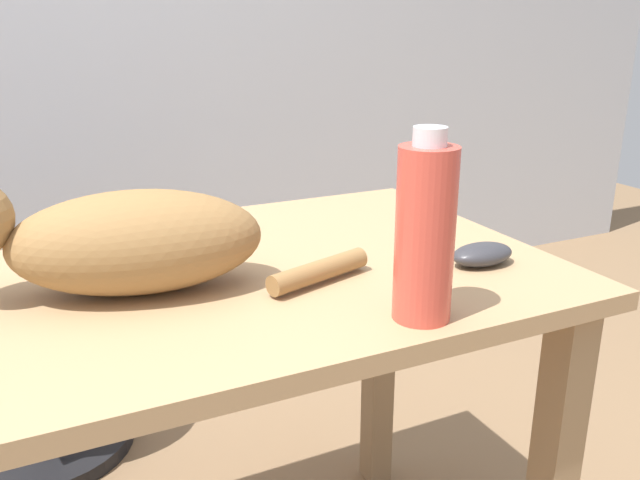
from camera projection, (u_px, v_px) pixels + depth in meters
The scene contains 5 objects.
desk at pixel (28, 368), 0.96m from camera, with size 1.66×0.69×0.75m.
office_chair at pixel (6, 328), 1.70m from camera, with size 0.49×0.48×0.89m.
cat at pixel (121, 239), 0.95m from camera, with size 0.60×0.26×0.20m.
computer_mouse at pixel (482, 254), 1.07m from camera, with size 0.11×0.06×0.04m, color #333338.
spray_bottle at pixel (425, 232), 0.85m from camera, with size 0.08×0.08×0.26m.
Camera 1 is at (0.02, -0.95, 1.13)m, focal length 37.15 mm.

